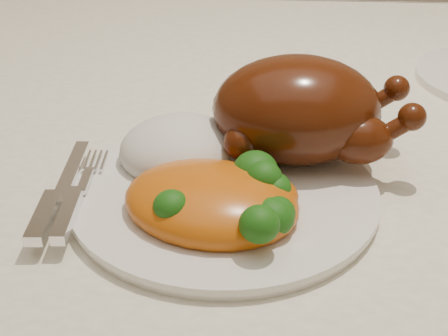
{
  "coord_description": "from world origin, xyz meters",
  "views": [
    {
      "loc": [
        0.07,
        -0.6,
        1.07
      ],
      "look_at": [
        0.04,
        -0.14,
        0.8
      ],
      "focal_mm": 50.0,
      "sensor_mm": 36.0,
      "label": 1
    }
  ],
  "objects": [
    {
      "name": "tablecloth",
      "position": [
        0.0,
        0.0,
        0.74
      ],
      "size": [
        1.73,
        1.03,
        0.18
      ],
      "color": "white",
      "rests_on": "dining_table"
    },
    {
      "name": "roast_chicken",
      "position": [
        0.11,
        -0.08,
        0.83
      ],
      "size": [
        0.19,
        0.12,
        0.1
      ],
      "rotation": [
        0.0,
        0.0,
        0.04
      ],
      "color": "#4F1A08",
      "rests_on": "dinner_plate"
    },
    {
      "name": "cutlery",
      "position": [
        -0.09,
        -0.18,
        0.78
      ],
      "size": [
        0.04,
        0.16,
        0.01
      ],
      "rotation": [
        0.0,
        0.0,
        0.06
      ],
      "color": "silver",
      "rests_on": "dinner_plate"
    },
    {
      "name": "dining_table",
      "position": [
        0.0,
        0.0,
        0.67
      ],
      "size": [
        1.6,
        0.9,
        0.76
      ],
      "color": "brown",
      "rests_on": "floor"
    },
    {
      "name": "dinner_plate",
      "position": [
        0.04,
        -0.14,
        0.77
      ],
      "size": [
        0.32,
        0.32,
        0.01
      ],
      "primitive_type": "cylinder",
      "rotation": [
        0.0,
        0.0,
        0.26
      ],
      "color": "white",
      "rests_on": "tablecloth"
    },
    {
      "name": "mac_and_cheese",
      "position": [
        0.05,
        -0.18,
        0.79
      ],
      "size": [
        0.17,
        0.14,
        0.06
      ],
      "rotation": [
        0.0,
        0.0,
        -0.26
      ],
      "color": "#D5630D",
      "rests_on": "dinner_plate"
    },
    {
      "name": "rice_mound",
      "position": [
        0.0,
        -0.1,
        0.79
      ],
      "size": [
        0.14,
        0.13,
        0.06
      ],
      "rotation": [
        0.0,
        0.0,
        0.29
      ],
      "color": "silver",
      "rests_on": "dinner_plate"
    }
  ]
}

